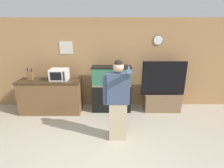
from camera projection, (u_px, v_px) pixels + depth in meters
The scene contains 8 objects.
ground_plane at pixel (105, 161), 3.20m from camera, with size 18.00×18.00×0.00m, color #B2A893.
wall_back_paneled at pixel (108, 64), 5.20m from camera, with size 10.00×0.08×2.60m.
counter_island at pixel (51, 96), 4.93m from camera, with size 1.72×0.58×0.95m.
microwave at pixel (60, 74), 4.78m from camera, with size 0.48×0.38×0.31m.
knife_block at pixel (30, 76), 4.79m from camera, with size 0.15×0.09×0.33m.
aquarium_on_stand at pixel (112, 89), 5.00m from camera, with size 1.10×0.43×1.31m.
tv_on_stand at pixel (163, 97), 5.04m from camera, with size 1.23×0.40×1.46m.
person_standing at pixel (118, 100), 3.59m from camera, with size 0.55×0.41×1.74m.
Camera 1 is at (0.13, -2.62, 2.32)m, focal length 28.00 mm.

